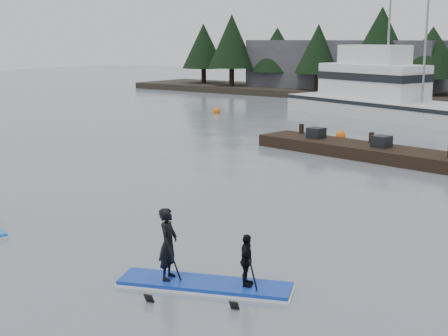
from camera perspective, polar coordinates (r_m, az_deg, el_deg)
The scene contains 7 objects.
ground at distance 16.01m, azimuth -12.91°, elevation -7.42°, with size 160.00×160.00×0.00m, color slate.
waterfront_building at distance 59.61m, azimuth 10.92°, elevation 9.00°, with size 18.00×6.00×5.00m, color #4C4C51.
fishing_boat_large at distance 42.88m, azimuth 14.81°, elevation 5.38°, with size 16.53×8.99×9.19m.
floating_dock at distance 27.03m, azimuth 17.80°, elevation 0.75°, with size 16.29×2.17×0.54m, color black.
buoy_b at distance 33.51m, azimuth 10.61°, elevation 2.69°, with size 0.53×0.53×0.53m, color orange.
buoy_a at distance 44.03m, azimuth -0.68°, elevation 5.03°, with size 0.53×0.53×0.53m, color orange.
paddleboard_duo at distance 13.31m, azimuth -2.18°, elevation -8.86°, with size 3.72×2.20×2.19m.
Camera 1 is at (11.56, -9.78, 5.18)m, focal length 50.00 mm.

